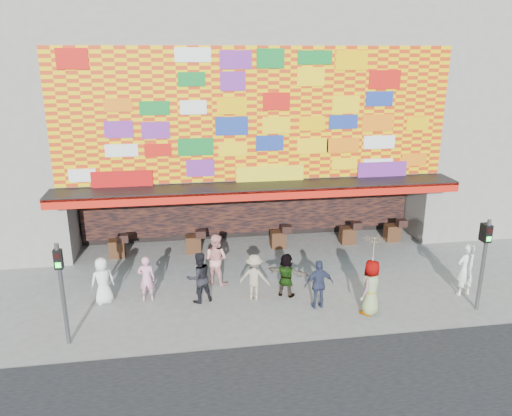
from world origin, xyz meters
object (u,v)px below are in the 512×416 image
object	(u,v)px
signal_left	(61,283)
ped_g	(371,287)
ped_a	(103,281)
ped_e	(319,284)
ped_h	(466,269)
parasol	(374,250)
ped_c	(199,277)
ped_f	(286,275)
ped_d	(254,277)
signal_right	(484,255)
ped_b	(146,279)
ped_i	(216,259)

from	to	relation	value
signal_left	ped_g	bearing A→B (deg)	1.94
ped_a	signal_left	bearing A→B (deg)	50.44
ped_a	ped_e	xyz separation A→B (m)	(6.78, -1.38, 0.03)
ped_e	ped_h	xyz separation A→B (m)	(5.04, 0.10, 0.10)
parasol	ped_a	bearing A→B (deg)	166.55
ped_c	ped_e	distance (m)	3.84
ped_e	ped_f	distance (m)	1.27
ped_g	ped_d	bearing A→B (deg)	-66.43
parasol	ped_f	bearing A→B (deg)	146.38
signal_right	ped_b	size ratio (longest dim) A/B	1.95
ped_a	ped_d	distance (m)	4.88
ped_d	ped_e	size ratio (longest dim) A/B	0.97
signal_left	ped_h	world-z (taller)	signal_left
ped_c	ped_f	bearing A→B (deg)	159.90
ped_f	ped_g	size ratio (longest dim) A/B	0.84
ped_c	parasol	size ratio (longest dim) A/B	0.95
ped_d	signal_right	bearing A→B (deg)	-174.14
ped_i	parasol	world-z (taller)	parasol
signal_left	ped_b	world-z (taller)	signal_left
ped_a	ped_f	distance (m)	5.95
ped_h	ped_e	bearing A→B (deg)	-9.00
signal_right	ped_a	xyz separation A→B (m)	(-11.72, 2.28, -1.08)
signal_left	parasol	bearing A→B (deg)	1.94
parasol	ped_i	bearing A→B (deg)	147.97
signal_left	ped_g	distance (m)	9.01
ped_g	ped_h	size ratio (longest dim) A/B	0.97
ped_a	parasol	size ratio (longest dim) A/B	0.87
ped_d	ped_i	distance (m)	1.80
ped_i	parasol	size ratio (longest dim) A/B	1.01
ped_e	parasol	bearing A→B (deg)	154.89
ped_b	ped_c	world-z (taller)	ped_c
signal_left	ped_c	size ratio (longest dim) A/B	1.76
parasol	ped_b	bearing A→B (deg)	164.26
ped_e	ped_f	xyz separation A→B (m)	(-0.84, 0.95, -0.06)
ped_h	ped_i	xyz separation A→B (m)	(-8.12, 2.15, -0.00)
ped_g	ped_e	bearing A→B (deg)	-64.75
signal_right	ped_h	xyz separation A→B (m)	(0.11, 1.00, -0.95)
ped_i	ped_c	bearing A→B (deg)	97.50
signal_right	ped_d	size ratio (longest dim) A/B	1.93
ped_b	ped_c	size ratio (longest dim) A/B	0.90
ped_a	ped_g	distance (m)	8.50
ped_f	ped_d	bearing A→B (deg)	32.67
ped_d	ped_i	world-z (taller)	ped_i
ped_c	ped_d	xyz separation A→B (m)	(1.79, -0.10, -0.08)
parasol	signal_right	bearing A→B (deg)	-5.02
signal_left	ped_h	xyz separation A→B (m)	(12.51, 1.00, -0.95)
ped_b	ped_c	xyz separation A→B (m)	(1.69, -0.36, 0.08)
ped_f	ped_h	distance (m)	5.95
signal_right	ped_b	distance (m)	10.63
ped_e	parasol	world-z (taller)	parasol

